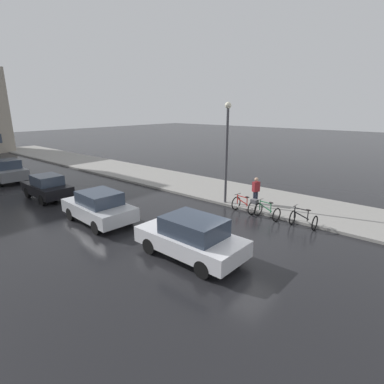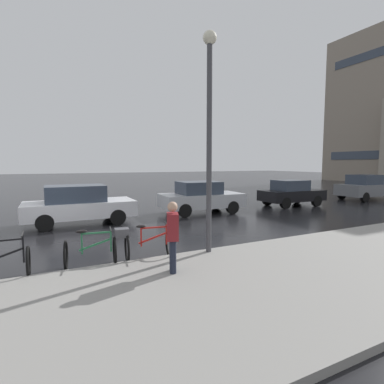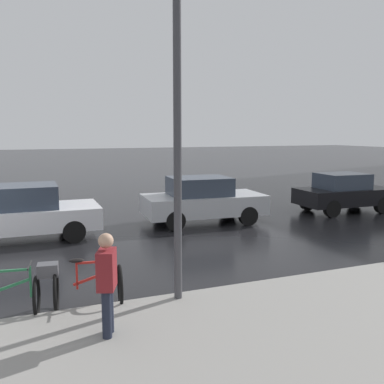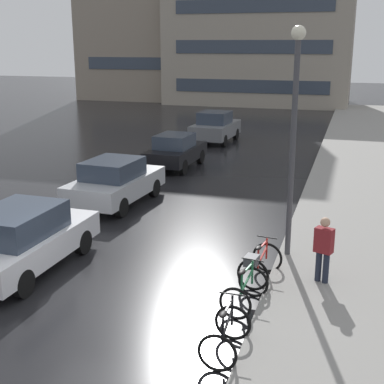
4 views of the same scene
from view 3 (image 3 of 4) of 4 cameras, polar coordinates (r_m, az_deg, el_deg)
name	(u,v)px [view 3 (image 3 of 4)]	position (r m, az deg, el deg)	size (l,w,h in m)	color
bicycle_second	(1,297)	(7.96, -24.07, -12.68)	(0.86, 1.26, 0.93)	black
bicycle_third	(80,283)	(7.91, -14.71, -11.63)	(0.90, 1.48, 0.94)	black
car_white	(21,212)	(13.28, -21.83, -2.53)	(2.02, 4.31, 1.60)	silver
car_silver	(203,200)	(14.64, 1.42, -1.07)	(2.20, 4.21, 1.59)	#B2B5BA
car_black	(344,193)	(17.67, 19.59, -0.08)	(1.89, 3.79, 1.52)	black
pedestrian	(107,282)	(6.46, -11.27, -11.74)	(0.46, 0.37, 1.68)	#1E2333
streetlamp	(177,105)	(7.40, -1.98, 11.54)	(0.35, 0.35, 5.79)	#424247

